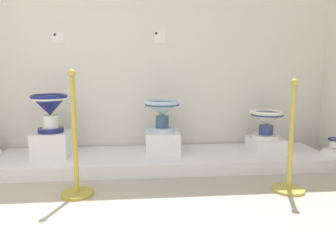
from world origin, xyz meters
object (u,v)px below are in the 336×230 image
(antique_toilet_central_ornate, at_px, (50,107))
(stanchion_post_near_left, at_px, (76,160))
(decorative_vase_companion, at_px, (334,155))
(stanchion_post_near_right, at_px, (290,161))
(info_placard_first, at_px, (58,38))
(antique_toilet_squat_floral, at_px, (266,120))
(plinth_block_central_ornate, at_px, (52,144))
(info_placard_second, at_px, (160,37))
(plinth_block_squat_floral, at_px, (265,144))
(antique_toilet_rightmost, at_px, (162,110))
(plinth_block_rightmost, at_px, (162,142))

(antique_toilet_central_ornate, bearing_deg, stanchion_post_near_left, -61.23)
(decorative_vase_companion, height_order, stanchion_post_near_right, stanchion_post_near_right)
(info_placard_first, bearing_deg, antique_toilet_squat_floral, -8.41)
(plinth_block_central_ornate, relative_size, info_placard_second, 2.60)
(plinth_block_squat_floral, relative_size, stanchion_post_near_left, 0.37)
(info_placard_first, xyz_separation_m, decorative_vase_companion, (3.01, -0.61, -1.28))
(plinth_block_central_ornate, relative_size, plinth_block_squat_floral, 0.94)
(antique_toilet_central_ornate, distance_m, info_placard_second, 1.46)
(antique_toilet_rightmost, height_order, stanchion_post_near_left, stanchion_post_near_left)
(plinth_block_rightmost, bearing_deg, stanchion_post_near_right, -38.91)
(info_placard_second, bearing_deg, plinth_block_squat_floral, -16.22)
(plinth_block_rightmost, relative_size, info_placard_second, 2.74)
(plinth_block_central_ornate, height_order, antique_toilet_central_ornate, antique_toilet_central_ornate)
(plinth_block_squat_floral, relative_size, decorative_vase_companion, 1.23)
(info_placard_first, distance_m, stanchion_post_near_right, 2.75)
(antique_toilet_central_ornate, relative_size, antique_toilet_squat_floral, 1.04)
(plinth_block_central_ornate, relative_size, antique_toilet_rightmost, 0.92)
(plinth_block_squat_floral, relative_size, antique_toilet_squat_floral, 1.01)
(info_placard_first, relative_size, info_placard_second, 0.87)
(plinth_block_squat_floral, distance_m, stanchion_post_near_left, 2.12)
(stanchion_post_near_left, distance_m, stanchion_post_near_right, 1.82)
(stanchion_post_near_right, bearing_deg, antique_toilet_rightmost, 141.09)
(stanchion_post_near_left, bearing_deg, info_placard_second, 55.69)
(antique_toilet_squat_floral, bearing_deg, plinth_block_central_ornate, -178.56)
(plinth_block_squat_floral, distance_m, info_placard_second, 1.74)
(antique_toilet_rightmost, xyz_separation_m, stanchion_post_near_right, (1.04, -0.84, -0.34))
(plinth_block_rightmost, xyz_separation_m, decorative_vase_companion, (1.86, -0.24, -0.12))
(plinth_block_central_ornate, distance_m, plinth_block_rightmost, 1.18)
(antique_toilet_rightmost, relative_size, decorative_vase_companion, 1.25)
(decorative_vase_companion, bearing_deg, stanchion_post_near_left, -168.70)
(info_placard_second, relative_size, decorative_vase_companion, 0.44)
(decorative_vase_companion, bearing_deg, antique_toilet_central_ornate, 176.16)
(info_placard_first, relative_size, decorative_vase_companion, 0.39)
(antique_toilet_rightmost, relative_size, plinth_block_squat_floral, 1.02)
(antique_toilet_central_ornate, bearing_deg, plinth_block_squat_floral, 1.44)
(decorative_vase_companion, bearing_deg, antique_toilet_squat_floral, 158.43)
(antique_toilet_central_ornate, xyz_separation_m, antique_toilet_rightmost, (1.17, 0.03, -0.05))
(antique_toilet_rightmost, bearing_deg, info_placard_second, 89.91)
(antique_toilet_central_ornate, height_order, stanchion_post_near_left, stanchion_post_near_left)
(info_placard_first, relative_size, stanchion_post_near_left, 0.11)
(antique_toilet_central_ornate, relative_size, plinth_block_rightmost, 1.05)
(antique_toilet_squat_floral, distance_m, stanchion_post_near_left, 2.13)
(antique_toilet_rightmost, height_order, decorative_vase_companion, antique_toilet_rightmost)
(info_placard_first, xyz_separation_m, info_placard_second, (1.15, 0.00, 0.02))
(stanchion_post_near_left, bearing_deg, info_placard_first, 108.47)
(antique_toilet_central_ornate, xyz_separation_m, info_placard_first, (0.02, 0.41, 0.74))
(decorative_vase_companion, relative_size, stanchion_post_near_left, 0.30)
(plinth_block_rightmost, relative_size, plinth_block_squat_floral, 0.99)
(plinth_block_squat_floral, height_order, info_placard_second, info_placard_second)
(info_placard_first, distance_m, decorative_vase_companion, 3.33)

